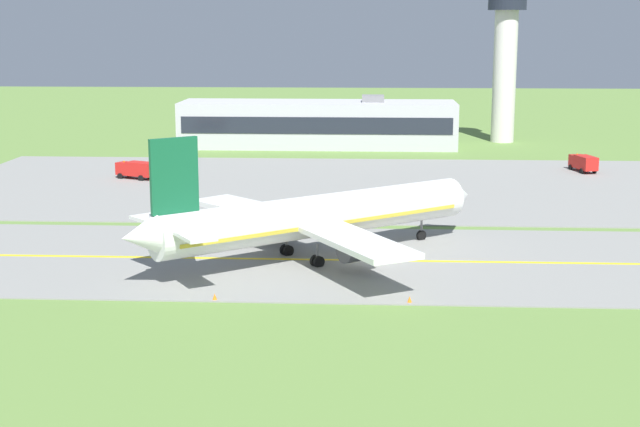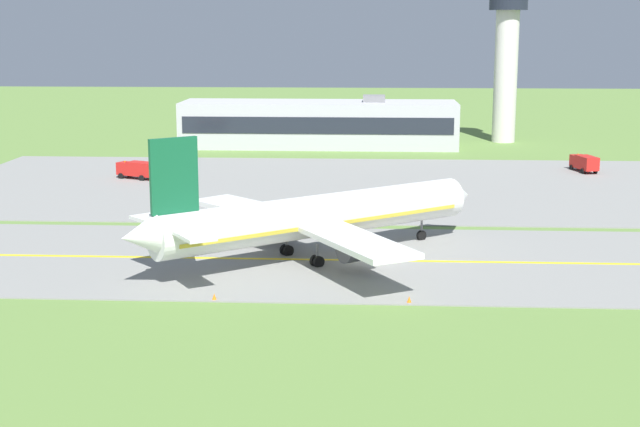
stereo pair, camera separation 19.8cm
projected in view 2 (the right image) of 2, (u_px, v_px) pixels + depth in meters
The scene contains 11 objects.
ground_plane at pixel (374, 261), 87.40m from camera, with size 500.00×500.00×0.00m, color olive.
taxiway_strip at pixel (374, 261), 87.39m from camera, with size 240.00×28.00×0.10m, color gray.
apron_pad at pixel (446, 186), 127.91m from camera, with size 140.00×52.00×0.10m, color gray.
taxiway_centreline at pixel (374, 260), 87.38m from camera, with size 220.00×0.60×0.01m, color yellow.
airplane_lead at pixel (315, 217), 87.46m from camera, with size 33.41×29.26×12.70m.
service_truck_baggage at pixel (584, 162), 140.13m from camera, with size 3.46×6.32×2.60m.
service_truck_fuel at pixel (137, 169), 133.76m from camera, with size 6.31×4.36×2.60m.
terminal_building at pixel (319, 124), 169.59m from camera, with size 50.40×12.89×9.52m.
control_tower at pixel (507, 48), 173.97m from camera, with size 7.60×7.60×29.83m.
traffic_cone_near_edge at pixel (409, 300), 74.10m from camera, with size 0.44×0.44×0.60m, color orange.
traffic_cone_mid_edge at pixel (214, 297), 74.87m from camera, with size 0.44×0.44×0.60m, color orange.
Camera 2 is at (-0.24, -84.87, 21.96)m, focal length 51.70 mm.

